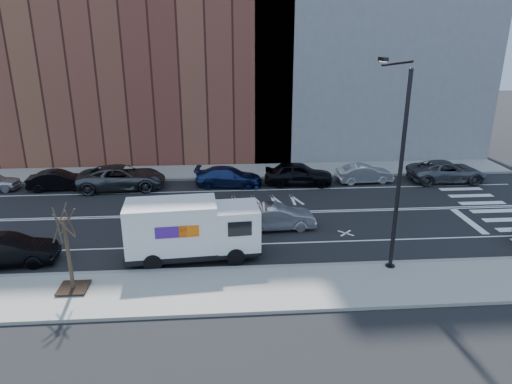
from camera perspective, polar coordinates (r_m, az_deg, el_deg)
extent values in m
plane|color=black|center=(27.69, -2.72, -2.74)|extent=(120.00, 120.00, 0.00)
cube|color=gray|center=(19.76, -1.99, -12.07)|extent=(44.00, 3.60, 0.15)
cube|color=gray|center=(35.98, -3.11, 2.60)|extent=(44.00, 3.60, 0.15)
cube|color=gray|center=(21.31, -2.19, -9.54)|extent=(44.00, 0.25, 0.17)
cube|color=gray|center=(34.26, -3.05, 1.76)|extent=(44.00, 0.25, 0.17)
cube|color=brown|center=(41.96, -15.28, 19.47)|extent=(26.00, 10.00, 22.00)
cube|color=slate|center=(43.24, 13.77, 22.22)|extent=(20.00, 10.00, 26.00)
cylinder|color=black|center=(20.63, 17.53, 1.87)|extent=(0.18, 0.18, 9.00)
cylinder|color=black|center=(22.27, 16.40, -9.00)|extent=(0.44, 0.44, 0.20)
sphere|color=black|center=(19.84, 18.84, 14.23)|extent=(0.20, 0.20, 0.20)
cylinder|color=black|center=(21.40, 17.13, 15.10)|extent=(0.11, 3.49, 0.48)
cube|color=black|center=(22.99, 15.62, 15.71)|extent=(0.25, 0.80, 0.18)
cube|color=#FFF2CC|center=(23.00, 15.60, 15.46)|extent=(0.18, 0.55, 0.03)
cube|color=black|center=(21.03, -21.85, -11.03)|extent=(1.20, 1.20, 0.04)
cylinder|color=#382B1E|center=(20.34, -22.38, -7.30)|extent=(0.16, 0.16, 3.20)
cylinder|color=#382B1E|center=(19.71, -22.20, -3.66)|extent=(0.06, 0.80, 1.44)
cylinder|color=#382B1E|center=(19.98, -22.47, -3.40)|extent=(0.81, 0.31, 1.19)
cylinder|color=#382B1E|center=(19.99, -23.31, -3.50)|extent=(0.58, 0.76, 1.50)
cylinder|color=#382B1E|center=(19.73, -23.57, -3.82)|extent=(0.47, 0.61, 1.37)
cylinder|color=#382B1E|center=(19.56, -22.88, -3.93)|extent=(0.72, 0.29, 1.13)
cube|color=black|center=(22.44, -7.98, -7.12)|extent=(6.38, 2.60, 0.30)
cube|color=silver|center=(22.08, -2.36, -4.22)|extent=(2.18, 2.31, 2.01)
cube|color=black|center=(22.09, 0.28, -3.35)|extent=(0.21, 1.86, 0.95)
cube|color=black|center=(20.96, -2.03, -4.64)|extent=(1.11, 0.13, 0.70)
cube|color=black|center=(22.97, -2.68, -2.46)|extent=(1.11, 0.13, 0.70)
cube|color=black|center=(22.62, 0.17, -6.41)|extent=(0.31, 2.02, 0.35)
cube|color=silver|center=(21.92, -10.51, -4.16)|extent=(4.38, 2.54, 2.31)
cube|color=#47198C|center=(20.82, -10.60, -5.00)|extent=(1.40, 0.13, 0.55)
cube|color=orange|center=(20.80, -8.38, -4.89)|extent=(0.90, 0.09, 0.55)
cube|color=#47198C|center=(22.90, -10.47, -2.71)|extent=(1.40, 0.13, 0.55)
cube|color=orange|center=(22.88, -8.46, -2.61)|extent=(0.90, 0.09, 0.55)
cylinder|color=black|center=(21.64, -2.55, -8.06)|extent=(0.86, 0.35, 0.84)
cylinder|color=black|center=(23.44, -3.09, -5.83)|extent=(0.86, 0.35, 0.84)
cylinder|color=black|center=(21.63, -12.77, -8.57)|extent=(0.86, 0.35, 0.84)
cylinder|color=black|center=(23.43, -12.48, -6.30)|extent=(0.86, 0.35, 0.84)
imported|color=black|center=(34.63, -23.46, 1.37)|extent=(4.20, 1.82, 1.34)
imported|color=#46484D|center=(33.22, -16.44, 1.76)|extent=(6.16, 3.20, 1.66)
imported|color=navy|center=(32.56, -3.43, 1.93)|extent=(4.93, 2.45, 1.38)
imported|color=black|center=(32.89, 5.34, 2.31)|extent=(5.03, 2.43, 1.66)
imported|color=#ABACB0|center=(34.21, 13.42, 2.25)|extent=(4.16, 1.70, 1.34)
imported|color=#505158|center=(36.30, 22.71, 2.39)|extent=(5.55, 2.60, 1.53)
imported|color=#A3A2A7|center=(25.36, 2.62, -3.15)|extent=(4.31, 1.75, 1.39)
imported|color=black|center=(24.44, -28.56, -6.47)|extent=(4.44, 1.87, 1.43)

